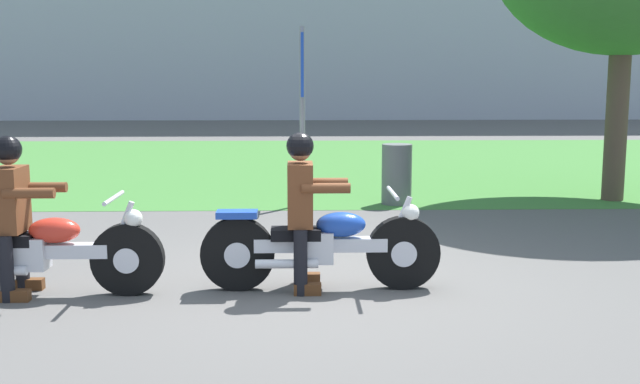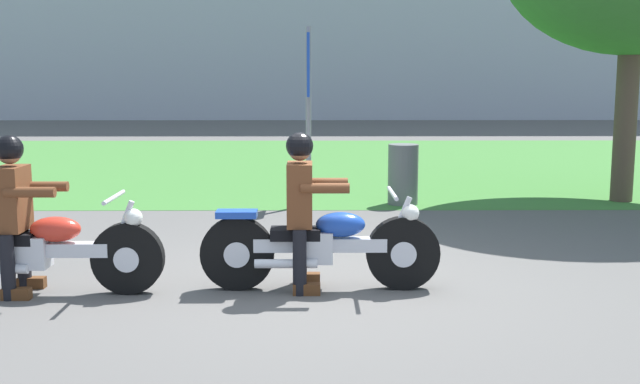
% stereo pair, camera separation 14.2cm
% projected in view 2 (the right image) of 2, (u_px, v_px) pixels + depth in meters
% --- Properties ---
extents(ground, '(120.00, 120.00, 0.00)m').
position_uv_depth(ground, '(316.00, 284.00, 7.02)').
color(ground, '#565451').
extents(grass_verge, '(60.00, 12.00, 0.01)m').
position_uv_depth(grass_verge, '(315.00, 163.00, 16.82)').
color(grass_verge, '#3D7533').
rests_on(grass_verge, ground).
extents(motorcycle_lead, '(2.13, 0.66, 0.89)m').
position_uv_depth(motorcycle_lead, '(321.00, 246.00, 6.80)').
color(motorcycle_lead, black).
rests_on(motorcycle_lead, ground).
extents(rider_lead, '(0.55, 0.48, 1.41)m').
position_uv_depth(rider_lead, '(302.00, 199.00, 6.74)').
color(rider_lead, black).
rests_on(rider_lead, ground).
extents(motorcycle_follow, '(2.23, 0.66, 0.87)m').
position_uv_depth(motorcycle_follow, '(37.00, 250.00, 6.66)').
color(motorcycle_follow, black).
rests_on(motorcycle_follow, ground).
extents(rider_follow, '(0.55, 0.48, 1.40)m').
position_uv_depth(rider_follow, '(14.00, 202.00, 6.59)').
color(rider_follow, black).
rests_on(rider_follow, ground).
extents(trash_can, '(0.45, 0.45, 0.90)m').
position_uv_depth(trash_can, '(403.00, 174.00, 11.36)').
color(trash_can, '#595E5B').
rests_on(trash_can, ground).
extents(sign_banner, '(0.08, 0.60, 2.60)m').
position_uv_depth(sign_banner, '(308.00, 88.00, 11.06)').
color(sign_banner, gray).
rests_on(sign_banner, ground).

